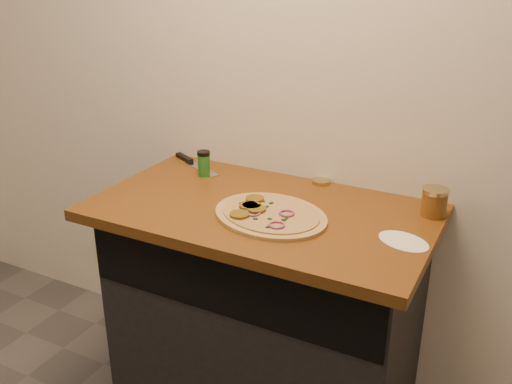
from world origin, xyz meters
The scene contains 8 objects.
cabinet centered at (0.00, 1.45, 0.43)m, with size 1.10×0.60×0.86m, color black.
countertop centered at (0.00, 1.42, 0.88)m, with size 1.20×0.70×0.04m, color brown.
pizza centered at (0.06, 1.35, 0.91)m, with size 0.50×0.50×0.03m.
chefs_knife centered at (-0.46, 1.67, 0.91)m, with size 0.29×0.17×0.02m.
mason_jar_lid centered at (0.10, 1.72, 0.91)m, with size 0.07×0.07×0.02m, color tan.
salsa_jar centered at (0.55, 1.62, 0.95)m, with size 0.09×0.09×0.10m.
spice_shaker centered at (-0.35, 1.58, 0.95)m, with size 0.05×0.05×0.10m.
flour_spill centered at (0.51, 1.38, 0.90)m, with size 0.17×0.17×0.00m, color white.
Camera 1 is at (0.83, -0.22, 1.72)m, focal length 40.00 mm.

